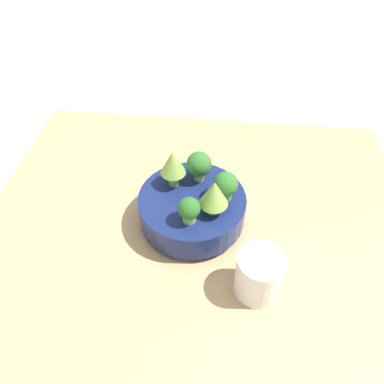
% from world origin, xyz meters
% --- Properties ---
extents(ground_plane, '(6.00, 6.00, 0.00)m').
position_xyz_m(ground_plane, '(0.00, 0.00, 0.00)').
color(ground_plane, beige).
extents(table, '(0.98, 0.82, 0.03)m').
position_xyz_m(table, '(0.00, 0.00, 0.02)').
color(table, tan).
rests_on(table, ground_plane).
extents(bowl, '(0.24, 0.24, 0.08)m').
position_xyz_m(bowl, '(0.01, 0.00, 0.08)').
color(bowl, navy).
rests_on(bowl, table).
extents(romanesco_piece_far, '(0.06, 0.06, 0.08)m').
position_xyz_m(romanesco_piece_far, '(-0.04, 0.03, 0.16)').
color(romanesco_piece_far, '#609347').
rests_on(romanesco_piece_far, bowl).
extents(broccoli_floret_left, '(0.05, 0.05, 0.07)m').
position_xyz_m(broccoli_floret_left, '(-0.06, -0.01, 0.15)').
color(broccoli_floret_left, '#6BA34C').
rests_on(broccoli_floret_left, bowl).
extents(broccoli_floret_back, '(0.05, 0.05, 0.06)m').
position_xyz_m(broccoli_floret_back, '(0.01, 0.06, 0.15)').
color(broccoli_floret_back, '#7AB256').
rests_on(broccoli_floret_back, bowl).
extents(broccoli_floret_front, '(0.06, 0.06, 0.07)m').
position_xyz_m(broccoli_floret_front, '(-0.00, -0.06, 0.15)').
color(broccoli_floret_front, '#7AB256').
rests_on(broccoli_floret_front, bowl).
extents(romanesco_piece_near, '(0.06, 0.06, 0.09)m').
position_xyz_m(romanesco_piece_near, '(0.05, -0.04, 0.17)').
color(romanesco_piece_near, '#7AB256').
rests_on(romanesco_piece_near, bowl).
extents(cup, '(0.09, 0.09, 0.10)m').
position_xyz_m(cup, '(-0.14, 0.16, 0.08)').
color(cup, silver).
rests_on(cup, table).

